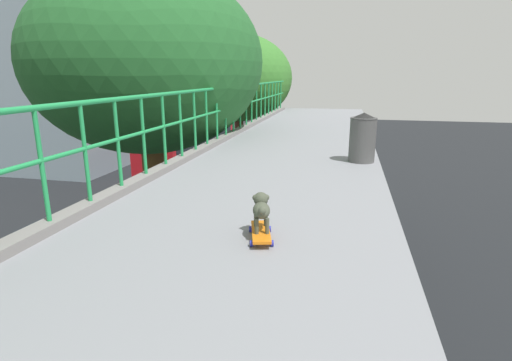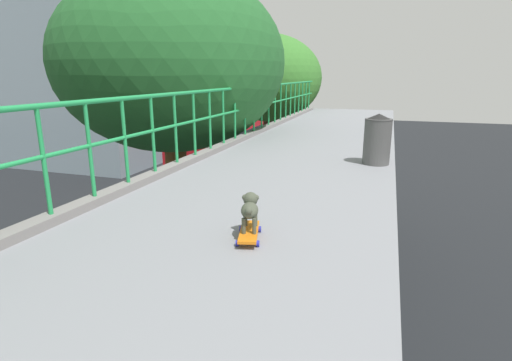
{
  "view_description": "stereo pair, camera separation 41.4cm",
  "coord_description": "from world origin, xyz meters",
  "px_view_note": "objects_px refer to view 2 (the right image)",
  "views": [
    {
      "loc": [
        2.4,
        -2.35,
        6.58
      ],
      "look_at": [
        1.42,
        1.94,
        5.4
      ],
      "focal_mm": 27.98,
      "sensor_mm": 36.0,
      "label": 1
    },
    {
      "loc": [
        2.8,
        -2.24,
        6.58
      ],
      "look_at": [
        1.42,
        1.94,
        5.4
      ],
      "focal_mm": 27.98,
      "sensor_mm": 36.0,
      "label": 2
    }
  ],
  "objects_px": {
    "toy_skateboard": "(249,232)",
    "small_dog": "(250,208)",
    "car_red_taxi_fourth": "(79,239)",
    "car_green_third": "(74,321)",
    "litter_bin": "(377,139)",
    "city_bus": "(223,144)"
  },
  "relations": [
    {
      "from": "city_bus",
      "to": "small_dog",
      "type": "relative_size",
      "value": 32.73
    },
    {
      "from": "toy_skateboard",
      "to": "small_dog",
      "type": "xyz_separation_m",
      "value": [
        -0.01,
        0.05,
        0.21
      ]
    },
    {
      "from": "city_bus",
      "to": "toy_skateboard",
      "type": "xyz_separation_m",
      "value": [
        9.71,
        -22.19,
        3.32
      ]
    },
    {
      "from": "car_red_taxi_fourth",
      "to": "city_bus",
      "type": "bearing_deg",
      "value": 90.91
    },
    {
      "from": "toy_skateboard",
      "to": "small_dog",
      "type": "bearing_deg",
      "value": 98.47
    },
    {
      "from": "car_red_taxi_fourth",
      "to": "car_green_third",
      "type": "bearing_deg",
      "value": -49.67
    },
    {
      "from": "car_green_third",
      "to": "car_red_taxi_fourth",
      "type": "distance_m",
      "value": 5.57
    },
    {
      "from": "litter_bin",
      "to": "car_red_taxi_fourth",
      "type": "bearing_deg",
      "value": 157.27
    },
    {
      "from": "car_green_third",
      "to": "car_red_taxi_fourth",
      "type": "height_order",
      "value": "car_green_third"
    },
    {
      "from": "car_green_third",
      "to": "city_bus",
      "type": "bearing_deg",
      "value": 101.68
    },
    {
      "from": "car_green_third",
      "to": "toy_skateboard",
      "type": "xyz_separation_m",
      "value": [
        5.87,
        -3.65,
        4.53
      ]
    },
    {
      "from": "small_dog",
      "to": "car_red_taxi_fourth",
      "type": "bearing_deg",
      "value": 140.36
    },
    {
      "from": "toy_skateboard",
      "to": "litter_bin",
      "type": "distance_m",
      "value": 3.67
    },
    {
      "from": "car_red_taxi_fourth",
      "to": "small_dog",
      "type": "bearing_deg",
      "value": -39.64
    },
    {
      "from": "car_red_taxi_fourth",
      "to": "litter_bin",
      "type": "bearing_deg",
      "value": -22.73
    },
    {
      "from": "city_bus",
      "to": "small_dog",
      "type": "bearing_deg",
      "value": -66.35
    },
    {
      "from": "car_green_third",
      "to": "litter_bin",
      "type": "xyz_separation_m",
      "value": [
        6.82,
        -0.12,
        4.88
      ]
    },
    {
      "from": "car_green_third",
      "to": "small_dog",
      "type": "relative_size",
      "value": 11.91
    },
    {
      "from": "toy_skateboard",
      "to": "small_dog",
      "type": "relative_size",
      "value": 1.49
    },
    {
      "from": "city_bus",
      "to": "toy_skateboard",
      "type": "height_order",
      "value": "toy_skateboard"
    },
    {
      "from": "city_bus",
      "to": "toy_skateboard",
      "type": "distance_m",
      "value": 24.45
    },
    {
      "from": "toy_skateboard",
      "to": "city_bus",
      "type": "bearing_deg",
      "value": 113.62
    }
  ]
}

